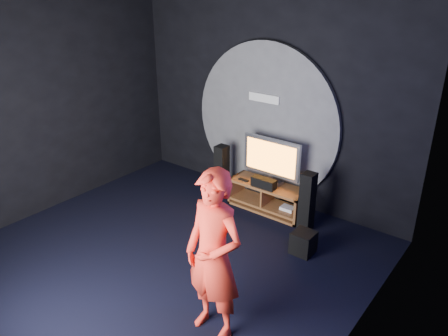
{
  "coord_description": "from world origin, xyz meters",
  "views": [
    {
      "loc": [
        3.6,
        -3.31,
        3.46
      ],
      "look_at": [
        0.24,
        1.05,
        1.05
      ],
      "focal_mm": 35.0,
      "sensor_mm": 36.0,
      "label": 1
    }
  ],
  "objects_px": {
    "tv": "(271,159)",
    "subwoofer": "(303,243)",
    "media_console": "(268,199)",
    "player": "(214,257)",
    "tower_speaker_right": "(307,202)",
    "tower_speaker_left": "(222,171)"
  },
  "relations": [
    {
      "from": "tower_speaker_left",
      "to": "subwoofer",
      "type": "relative_size",
      "value": 2.89
    },
    {
      "from": "media_console",
      "to": "tv",
      "type": "relative_size",
      "value": 1.29
    },
    {
      "from": "tower_speaker_right",
      "to": "player",
      "type": "distance_m",
      "value": 2.45
    },
    {
      "from": "tv",
      "to": "player",
      "type": "xyz_separation_m",
      "value": [
        0.98,
        -2.64,
        0.07
      ]
    },
    {
      "from": "tv",
      "to": "subwoofer",
      "type": "height_order",
      "value": "tv"
    },
    {
      "from": "media_console",
      "to": "player",
      "type": "height_order",
      "value": "player"
    },
    {
      "from": "media_console",
      "to": "tv",
      "type": "bearing_deg",
      "value": 96.47
    },
    {
      "from": "subwoofer",
      "to": "player",
      "type": "bearing_deg",
      "value": -91.99
    },
    {
      "from": "tv",
      "to": "subwoofer",
      "type": "xyz_separation_m",
      "value": [
        1.04,
        -0.8,
        -0.7
      ]
    },
    {
      "from": "player",
      "to": "media_console",
      "type": "bearing_deg",
      "value": 113.59
    },
    {
      "from": "tower_speaker_right",
      "to": "subwoofer",
      "type": "relative_size",
      "value": 2.89
    },
    {
      "from": "media_console",
      "to": "player",
      "type": "relative_size",
      "value": 0.68
    },
    {
      "from": "subwoofer",
      "to": "player",
      "type": "distance_m",
      "value": 2.0
    },
    {
      "from": "media_console",
      "to": "player",
      "type": "distance_m",
      "value": 2.84
    },
    {
      "from": "tower_speaker_right",
      "to": "subwoofer",
      "type": "height_order",
      "value": "tower_speaker_right"
    },
    {
      "from": "tower_speaker_left",
      "to": "tower_speaker_right",
      "type": "bearing_deg",
      "value": -3.68
    },
    {
      "from": "media_console",
      "to": "tv",
      "type": "distance_m",
      "value": 0.67
    },
    {
      "from": "subwoofer",
      "to": "player",
      "type": "relative_size",
      "value": 0.17
    },
    {
      "from": "media_console",
      "to": "player",
      "type": "bearing_deg",
      "value": -69.38
    },
    {
      "from": "tv",
      "to": "tower_speaker_right",
      "type": "relative_size",
      "value": 1.07
    },
    {
      "from": "subwoofer",
      "to": "tower_speaker_right",
      "type": "bearing_deg",
      "value": 115.15
    },
    {
      "from": "media_console",
      "to": "tower_speaker_right",
      "type": "relative_size",
      "value": 1.38
    }
  ]
}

